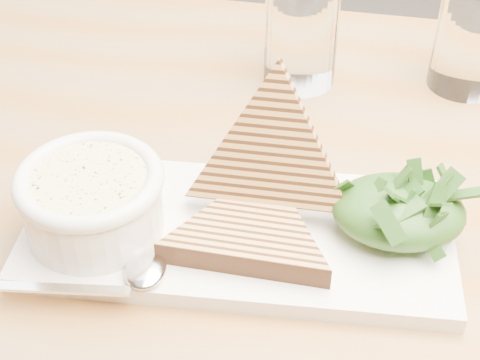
# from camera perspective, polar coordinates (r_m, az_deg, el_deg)

# --- Properties ---
(table_top) EXTENTS (1.29, 0.95, 0.04)m
(table_top) POSITION_cam_1_polar(r_m,az_deg,el_deg) (0.67, 7.14, -4.32)
(table_top) COLOR olive
(table_top) RESTS_ON ground
(platter) EXTENTS (0.37, 0.18, 0.02)m
(platter) POSITION_cam_1_polar(r_m,az_deg,el_deg) (0.62, -0.13, -4.15)
(platter) COLOR white
(platter) RESTS_ON table_top
(soup_bowl) EXTENTS (0.11, 0.11, 0.05)m
(soup_bowl) POSITION_cam_1_polar(r_m,az_deg,el_deg) (0.61, -11.30, -2.07)
(soup_bowl) COLOR white
(soup_bowl) RESTS_ON platter
(soup) EXTENTS (0.10, 0.10, 0.01)m
(soup) POSITION_cam_1_polar(r_m,az_deg,el_deg) (0.60, -11.63, -0.10)
(soup) COLOR beige
(soup) RESTS_ON soup_bowl
(bowl_rim) EXTENTS (0.12, 0.12, 0.01)m
(bowl_rim) POSITION_cam_1_polar(r_m,az_deg,el_deg) (0.60, -11.66, 0.05)
(bowl_rim) COLOR white
(bowl_rim) RESTS_ON soup_bowl
(sandwich_flat) EXTENTS (0.18, 0.18, 0.02)m
(sandwich_flat) POSITION_cam_1_polar(r_m,az_deg,el_deg) (0.60, 0.88, -4.02)
(sandwich_flat) COLOR tan
(sandwich_flat) RESTS_ON platter
(sandwich_lean) EXTENTS (0.17, 0.16, 0.18)m
(sandwich_lean) POSITION_cam_1_polar(r_m,az_deg,el_deg) (0.61, 2.46, 1.91)
(sandwich_lean) COLOR tan
(sandwich_lean) RESTS_ON sandwich_flat
(salad_base) EXTENTS (0.11, 0.09, 0.04)m
(salad_base) POSITION_cam_1_polar(r_m,az_deg,el_deg) (0.62, 12.19, -2.36)
(salad_base) COLOR #10330C
(salad_base) RESTS_ON platter
(arugula_pile) EXTENTS (0.11, 0.10, 0.05)m
(arugula_pile) POSITION_cam_1_polar(r_m,az_deg,el_deg) (0.61, 12.27, -1.96)
(arugula_pile) COLOR #2F551C
(arugula_pile) RESTS_ON platter
(spoon_bowl) EXTENTS (0.03, 0.04, 0.01)m
(spoon_bowl) POSITION_cam_1_polar(r_m,az_deg,el_deg) (0.58, -7.34, -6.86)
(spoon_bowl) COLOR silver
(spoon_bowl) RESTS_ON platter
(spoon_handle) EXTENTS (0.11, 0.01, 0.00)m
(spoon_handle) POSITION_cam_1_polar(r_m,az_deg,el_deg) (0.58, -13.86, -8.17)
(spoon_handle) COLOR silver
(spoon_handle) RESTS_ON platter
(glass_near) EXTENTS (0.08, 0.08, 0.12)m
(glass_near) POSITION_cam_1_polar(r_m,az_deg,el_deg) (0.81, 4.78, 11.44)
(glass_near) COLOR white
(glass_near) RESTS_ON table_top
(glass_far) EXTENTS (0.08, 0.08, 0.12)m
(glass_far) POSITION_cam_1_polar(r_m,az_deg,el_deg) (0.83, 17.63, 10.63)
(glass_far) COLOR white
(glass_far) RESTS_ON table_top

